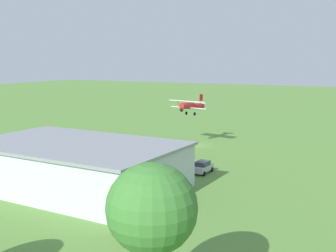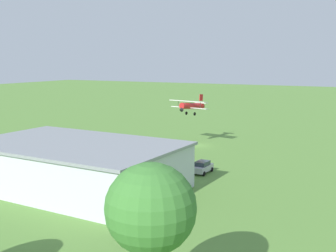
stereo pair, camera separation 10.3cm
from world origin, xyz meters
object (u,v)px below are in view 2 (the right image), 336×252
Objects in this scene: person_walking_on_apron at (80,147)px; tree_near_perimeter_road at (151,209)px; car_green at (92,153)px; biplane at (191,106)px; person_beside_truck at (120,149)px; person_near_hangar_door at (88,149)px; person_crossing_taxiway at (182,163)px; car_white at (146,157)px; hangar at (75,165)px; car_silver at (202,167)px.

tree_near_perimeter_road is at bearing 133.85° from person_walking_on_apron.
car_green is at bearing 147.15° from person_walking_on_apron.
biplane is 16.91m from person_beside_truck.
biplane is 4.92× the size of person_near_hangar_door.
car_white is at bearing -10.94° from person_crossing_taxiway.
tree_near_perimeter_road is (-30.25, 33.43, 6.04)m from car_green.
person_near_hangar_door is 0.17× the size of tree_near_perimeter_road.
car_green is (9.02, 2.08, 0.04)m from car_white.
tree_near_perimeter_road reaches higher than biplane.
car_green is at bearing -59.65° from hangar.
person_crossing_taxiway reaches higher than person_near_hangar_door.
biplane reaches higher than hangar.
person_near_hangar_door is at bearing 22.77° from person_beside_truck.
car_green is 2.78× the size of person_walking_on_apron.
biplane reaches higher than person_crossing_taxiway.
hangar is 6.01× the size of car_white.
person_beside_truck is at bearing -72.60° from hangar.
car_silver is at bearing 172.53° from person_near_hangar_door.
car_green is (8.36, -14.28, -2.08)m from hangar.
person_walking_on_apron is (14.32, 15.56, -6.55)m from biplane.
biplane reaches higher than person_near_hangar_door.
tree_near_perimeter_road is at bearing 107.54° from car_silver.
car_silver is 2.53× the size of person_walking_on_apron.
car_white is at bearing 177.26° from person_near_hangar_door.
car_white is 41.82m from tree_near_perimeter_road.
car_green is at bearing 135.67° from person_near_hangar_door.
biplane is 22.62m from car_silver.
person_walking_on_apron is at bearing 47.37° from biplane.
car_silver is at bearing -72.46° from tree_near_perimeter_road.
car_white is 0.46× the size of tree_near_perimeter_road.
biplane is at bearing -132.63° from person_walking_on_apron.
tree_near_perimeter_road reaches higher than person_near_hangar_door.
person_near_hangar_door is (11.73, -0.56, 0.03)m from car_white.
car_silver is at bearing 179.11° from car_green.
biplane is at bearing -91.34° from car_white.
tree_near_perimeter_road is (-21.23, 35.51, 6.08)m from car_white.
car_silver reaches higher than car_green.
person_near_hangar_door is at bearing 166.53° from person_walking_on_apron.
car_white is 7.16m from person_beside_truck.
person_walking_on_apron is (4.91, -3.17, -0.03)m from car_green.
biplane is at bearing -116.68° from car_green.
car_white is 2.61× the size of person_beside_truck.
biplane is 21.17m from person_near_hangar_door.
tree_near_perimeter_road reaches higher than person_beside_truck.
tree_near_perimeter_road reaches higher than car_green.
car_white is 13.98m from person_walking_on_apron.
biplane reaches higher than person_walking_on_apron.
car_green is at bearing -47.86° from tree_near_perimeter_road.
hangar is 20.33m from person_near_hangar_door.
car_silver is at bearing -129.25° from hangar.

